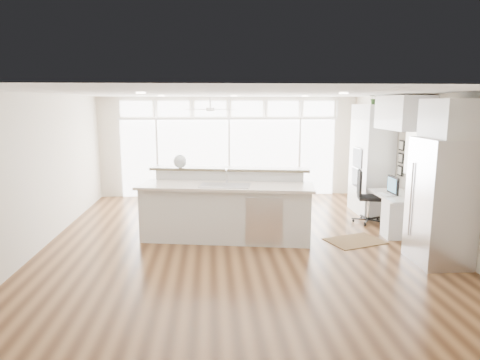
{
  "coord_description": "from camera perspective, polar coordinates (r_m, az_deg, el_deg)",
  "views": [
    {
      "loc": [
        -0.52,
        -7.68,
        2.54
      ],
      "look_at": [
        0.06,
        0.6,
        1.04
      ],
      "focal_mm": 32.0,
      "sensor_mm": 36.0,
      "label": 1
    }
  ],
  "objects": [
    {
      "name": "floor",
      "position": [
        8.1,
        -0.16,
        -8.06
      ],
      "size": [
        7.0,
        8.0,
        0.02
      ],
      "primitive_type": "cube",
      "color": "#472A15",
      "rests_on": "ground"
    },
    {
      "name": "ceiling",
      "position": [
        7.69,
        -0.17,
        11.47
      ],
      "size": [
        7.0,
        8.0,
        0.02
      ],
      "primitive_type": "cube",
      "color": "white",
      "rests_on": "wall_back"
    },
    {
      "name": "wall_back",
      "position": [
        11.75,
        -1.48,
        4.46
      ],
      "size": [
        7.0,
        0.04,
        2.7
      ],
      "primitive_type": "cube",
      "color": "beige",
      "rests_on": "floor"
    },
    {
      "name": "wall_front",
      "position": [
        3.9,
        3.81,
        -7.53
      ],
      "size": [
        7.0,
        0.04,
        2.7
      ],
      "primitive_type": "cube",
      "color": "beige",
      "rests_on": "floor"
    },
    {
      "name": "wall_left",
      "position": [
        8.32,
        -24.98,
        1.09
      ],
      "size": [
        0.04,
        8.0,
        2.7
      ],
      "primitive_type": "cube",
      "color": "beige",
      "rests_on": "floor"
    },
    {
      "name": "wall_right",
      "position": [
        8.74,
        23.39,
        1.6
      ],
      "size": [
        0.04,
        8.0,
        2.7
      ],
      "primitive_type": "cube",
      "color": "beige",
      "rests_on": "floor"
    },
    {
      "name": "glass_wall",
      "position": [
        11.72,
        -1.46,
        2.97
      ],
      "size": [
        5.8,
        0.06,
        2.08
      ],
      "primitive_type": "cube",
      "color": "white",
      "rests_on": "wall_back"
    },
    {
      "name": "transom_row",
      "position": [
        11.63,
        -1.49,
        9.48
      ],
      "size": [
        5.9,
        0.06,
        0.4
      ],
      "primitive_type": "cube",
      "color": "white",
      "rests_on": "wall_back"
    },
    {
      "name": "desk_window",
      "position": [
        8.97,
        22.38,
        3.16
      ],
      "size": [
        0.04,
        0.85,
        0.85
      ],
      "primitive_type": "cube",
      "color": "white",
      "rests_on": "wall_right"
    },
    {
      "name": "ceiling_fan",
      "position": [
        10.48,
        -3.98,
        9.92
      ],
      "size": [
        1.16,
        1.16,
        0.32
      ],
      "primitive_type": "cube",
      "color": "silver",
      "rests_on": "ceiling"
    },
    {
      "name": "recessed_lights",
      "position": [
        7.89,
        -0.27,
        11.29
      ],
      "size": [
        3.4,
        3.0,
        0.02
      ],
      "primitive_type": "cube",
      "color": "#F5E4D0",
      "rests_on": "ceiling"
    },
    {
      "name": "oven_cabinet",
      "position": [
        10.25,
        17.12,
        2.59
      ],
      "size": [
        0.64,
        1.2,
        2.5
      ],
      "primitive_type": "cube",
      "color": "silver",
      "rests_on": "floor"
    },
    {
      "name": "desk_nook",
      "position": [
        9.03,
        19.99,
        -4.2
      ],
      "size": [
        0.72,
        1.3,
        0.76
      ],
      "primitive_type": "cube",
      "color": "silver",
      "rests_on": "floor"
    },
    {
      "name": "upper_cabinets",
      "position": [
        8.79,
        21.02,
        8.36
      ],
      "size": [
        0.64,
        1.3,
        0.64
      ],
      "primitive_type": "cube",
      "color": "silver",
      "rests_on": "wall_right"
    },
    {
      "name": "refrigerator",
      "position": [
        7.45,
        25.24,
        -2.65
      ],
      "size": [
        0.76,
        0.9,
        2.0
      ],
      "primitive_type": "cube",
      "color": "silver",
      "rests_on": "floor"
    },
    {
      "name": "fridge_cabinet",
      "position": [
        7.32,
        26.44,
        7.34
      ],
      "size": [
        0.64,
        0.9,
        0.6
      ],
      "primitive_type": "cube",
      "color": "silver",
      "rests_on": "wall_right"
    },
    {
      "name": "framed_photos",
      "position": [
        9.54,
        20.68,
        2.75
      ],
      "size": [
        0.06,
        0.22,
        0.8
      ],
      "primitive_type": "cube",
      "color": "black",
      "rests_on": "wall_right"
    },
    {
      "name": "kitchen_island",
      "position": [
        7.99,
        -1.89,
        -3.47
      ],
      "size": [
        3.4,
        1.75,
        1.29
      ],
      "primitive_type": "cube",
      "rotation": [
        0.0,
        0.0,
        -0.17
      ],
      "color": "silver",
      "rests_on": "floor"
    },
    {
      "name": "rug",
      "position": [
        8.3,
        15.08,
        -7.86
      ],
      "size": [
        1.17,
        1.0,
        0.01
      ],
      "primitive_type": "cube",
      "rotation": [
        0.0,
        0.0,
        0.34
      ],
      "color": "#382412",
      "rests_on": "floor"
    },
    {
      "name": "office_chair",
      "position": [
        9.51,
        16.81,
        -2.2
      ],
      "size": [
        0.68,
        0.64,
        1.12
      ],
      "primitive_type": "cube",
      "rotation": [
        0.0,
        0.0,
        -0.21
      ],
      "color": "black",
      "rests_on": "floor"
    },
    {
      "name": "fishbowl",
      "position": [
        8.4,
        -7.99,
        2.49
      ],
      "size": [
        0.28,
        0.28,
        0.26
      ],
      "primitive_type": "sphere",
      "rotation": [
        0.0,
        0.0,
        -0.07
      ],
      "color": "silver",
      "rests_on": "kitchen_island"
    },
    {
      "name": "monitor",
      "position": [
        8.88,
        19.74,
        -0.64
      ],
      "size": [
        0.08,
        0.46,
        0.38
      ],
      "primitive_type": "cube",
      "rotation": [
        0.0,
        0.0,
        -0.01
      ],
      "color": "black",
      "rests_on": "desk_nook"
    },
    {
      "name": "keyboard",
      "position": [
        8.85,
        18.66,
        -1.83
      ],
      "size": [
        0.17,
        0.33,
        0.02
      ],
      "primitive_type": "cube",
      "rotation": [
        0.0,
        0.0,
        0.17
      ],
      "color": "silver",
      "rests_on": "desk_nook"
    },
    {
      "name": "potted_plant",
      "position": [
        10.17,
        17.53,
        10.24
      ],
      "size": [
        0.28,
        0.31,
        0.23
      ],
      "primitive_type": "imported",
      "rotation": [
        0.0,
        0.0,
        0.04
      ],
      "color": "#325926",
      "rests_on": "oven_cabinet"
    }
  ]
}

